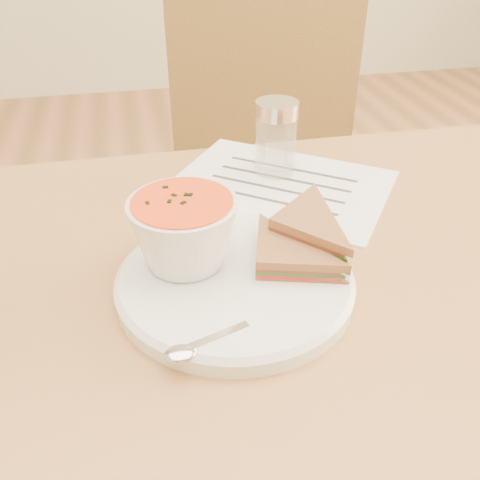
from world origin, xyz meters
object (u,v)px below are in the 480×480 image
object	(u,v)px
dining_table	(285,457)
plate	(235,283)
chair_far	(270,210)
condiment_shaker	(276,139)
soup_bowl	(184,235)

from	to	relation	value
dining_table	plate	xyz separation A→B (m)	(-0.08, -0.03, 0.38)
plate	chair_far	bearing A→B (deg)	70.71
condiment_shaker	soup_bowl	bearing A→B (deg)	-125.84
dining_table	plate	bearing A→B (deg)	-163.05
dining_table	chair_far	xyz separation A→B (m)	(0.11, 0.54, 0.12)
soup_bowl	condiment_shaker	world-z (taller)	condiment_shaker
chair_far	dining_table	bearing A→B (deg)	86.71
dining_table	condiment_shaker	world-z (taller)	condiment_shaker
chair_far	soup_bowl	xyz separation A→B (m)	(-0.25, -0.53, 0.31)
condiment_shaker	plate	bearing A→B (deg)	-113.99
chair_far	condiment_shaker	bearing A→B (deg)	83.61
chair_far	soup_bowl	size ratio (longest dim) A/B	8.48
chair_far	plate	size ratio (longest dim) A/B	3.83
dining_table	condiment_shaker	bearing A→B (deg)	82.17
dining_table	chair_far	world-z (taller)	chair_far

